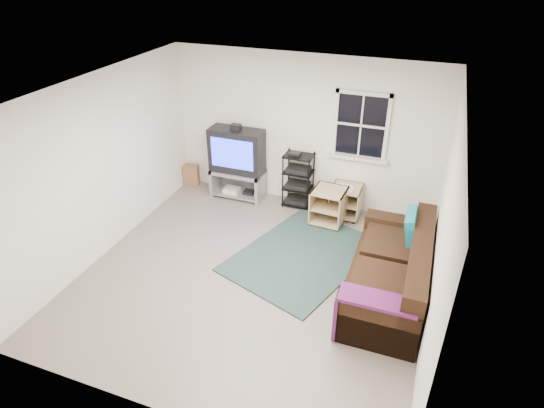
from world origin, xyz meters
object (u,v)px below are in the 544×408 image
at_px(side_table_left, 329,204).
at_px(sofa, 391,275).
at_px(av_rack, 298,183).
at_px(side_table_right, 346,198).
at_px(tv_unit, 237,158).

distance_m(side_table_left, sofa, 1.93).
bearing_deg(side_table_left, sofa, -51.70).
bearing_deg(side_table_left, av_rack, 151.91).
xyz_separation_m(side_table_left, side_table_right, (0.22, 0.31, -0.01)).
relative_size(tv_unit, side_table_left, 2.26).
height_order(side_table_right, sofa, sofa).
distance_m(side_table_left, side_table_right, 0.37).
bearing_deg(av_rack, side_table_left, -28.09).
relative_size(av_rack, side_table_left, 1.62).
relative_size(side_table_right, sofa, 0.27).
bearing_deg(av_rack, side_table_right, -2.75).
height_order(av_rack, side_table_left, av_rack).
distance_m(tv_unit, av_rack, 1.16).
height_order(tv_unit, sofa, tv_unit).
bearing_deg(side_table_right, sofa, -61.69).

